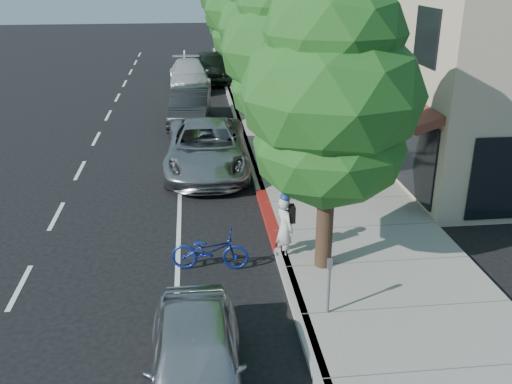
{
  "coord_description": "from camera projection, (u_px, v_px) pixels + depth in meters",
  "views": [
    {
      "loc": [
        -2.06,
        -13.87,
        6.93
      ],
      "look_at": [
        -0.51,
        -0.1,
        1.35
      ],
      "focal_mm": 40.0,
      "sensor_mm": 36.0,
      "label": 1
    }
  ],
  "objects": [
    {
      "name": "street_tree_3",
      "position": [
        248.0,
        11.0,
        28.68
      ],
      "size": [
        4.53,
        4.53,
        7.53
      ],
      "color": "black",
      "rests_on": "ground"
    },
    {
      "name": "silver_suv",
      "position": [
        207.0,
        148.0,
        20.17
      ],
      "size": [
        3.0,
        6.18,
        1.7
      ],
      "primitive_type": "imported",
      "rotation": [
        0.0,
        0.0,
        -0.03
      ],
      "color": "#A3A3A8",
      "rests_on": "ground"
    },
    {
      "name": "dark_sedan",
      "position": [
        190.0,
        107.0,
        26.04
      ],
      "size": [
        2.06,
        4.98,
        1.6
      ],
      "primitive_type": "imported",
      "rotation": [
        0.0,
        0.0,
        -0.08
      ],
      "color": "black",
      "rests_on": "ground"
    },
    {
      "name": "street_tree_0",
      "position": [
        331.0,
        98.0,
        12.26
      ],
      "size": [
        4.06,
        4.06,
        6.82
      ],
      "color": "black",
      "rests_on": "ground"
    },
    {
      "name": "near_car_a",
      "position": [
        196.0,
        362.0,
        9.59
      ],
      "size": [
        1.66,
        4.09,
        1.39
      ],
      "primitive_type": "imported",
      "rotation": [
        0.0,
        0.0,
        -0.0
      ],
      "color": "#B5B5BA",
      "rests_on": "ground"
    },
    {
      "name": "pedestrian",
      "position": [
        311.0,
        136.0,
        21.03
      ],
      "size": [
        0.85,
        0.68,
        1.69
      ],
      "primitive_type": "imported",
      "rotation": [
        0.0,
        0.0,
        3.09
      ],
      "color": "black",
      "rests_on": "sidewalk"
    },
    {
      "name": "white_pickup",
      "position": [
        189.0,
        75.0,
        33.58
      ],
      "size": [
        2.44,
        5.63,
        1.61
      ],
      "primitive_type": "imported",
      "rotation": [
        0.0,
        0.0,
        0.03
      ],
      "color": "silver",
      "rests_on": "ground"
    },
    {
      "name": "curb",
      "position": [
        246.0,
        146.0,
        22.93
      ],
      "size": [
        0.3,
        56.0,
        0.15
      ],
      "primitive_type": "cube",
      "color": "#9E998E",
      "rests_on": "ground"
    },
    {
      "name": "dark_suv_far",
      "position": [
        213.0,
        66.0,
        35.55
      ],
      "size": [
        2.73,
        5.59,
        1.84
      ],
      "primitive_type": "imported",
      "rotation": [
        0.0,
        0.0,
        0.11
      ],
      "color": "black",
      "rests_on": "ground"
    },
    {
      "name": "street_tree_4",
      "position": [
        238.0,
        0.0,
        34.14
      ],
      "size": [
        4.52,
        4.52,
        7.79
      ],
      "color": "black",
      "rests_on": "ground"
    },
    {
      "name": "storefront_building",
      "position": [
        399.0,
        29.0,
        31.87
      ],
      "size": [
        10.0,
        36.0,
        7.0
      ],
      "primitive_type": "cube",
      "color": "#BAA98F",
      "rests_on": "ground"
    },
    {
      "name": "bicycle",
      "position": [
        210.0,
        250.0,
        13.73
      ],
      "size": [
        1.95,
        0.88,
        0.99
      ],
      "primitive_type": "imported",
      "rotation": [
        0.0,
        0.0,
        1.45
      ],
      "color": "navy",
      "rests_on": "ground"
    },
    {
      "name": "street_tree_2",
      "position": [
        263.0,
        30.0,
        23.26
      ],
      "size": [
        3.77,
        3.77,
        6.95
      ],
      "color": "black",
      "rests_on": "ground"
    },
    {
      "name": "sidewalk",
      "position": [
        302.0,
        144.0,
        23.17
      ],
      "size": [
        4.6,
        56.0,
        0.15
      ],
      "primitive_type": "cube",
      "color": "gray",
      "rests_on": "ground"
    },
    {
      "name": "street_tree_1",
      "position": [
        286.0,
        52.0,
        17.74
      ],
      "size": [
        4.23,
        4.23,
        7.04
      ],
      "color": "black",
      "rests_on": "ground"
    },
    {
      "name": "cyclist",
      "position": [
        285.0,
        228.0,
        14.13
      ],
      "size": [
        0.6,
        0.7,
        1.64
      ],
      "primitive_type": "imported",
      "rotation": [
        0.0,
        0.0,
        2.0
      ],
      "color": "silver",
      "rests_on": "ground"
    },
    {
      "name": "curb_red_segment",
      "position": [
        269.0,
        218.0,
        16.48
      ],
      "size": [
        0.32,
        4.0,
        0.15
      ],
      "primitive_type": "cube",
      "color": "maroon",
      "rests_on": "ground"
    },
    {
      "name": "ground",
      "position": [
        274.0,
        235.0,
        15.59
      ],
      "size": [
        120.0,
        120.0,
        0.0
      ],
      "primitive_type": "plane",
      "color": "black",
      "rests_on": "ground"
    }
  ]
}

